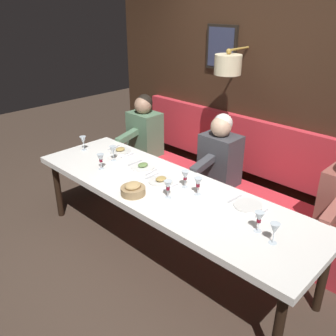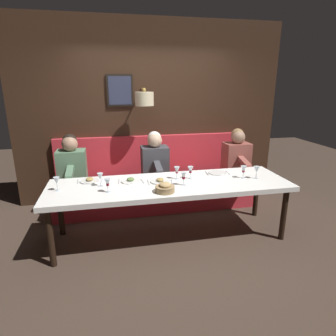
{
  "view_description": "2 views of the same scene",
  "coord_description": "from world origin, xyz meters",
  "px_view_note": "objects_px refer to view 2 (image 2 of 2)",
  "views": [
    {
      "loc": [
        -2.08,
        -2.06,
        2.31
      ],
      "look_at": [
        0.05,
        0.02,
        0.92
      ],
      "focal_mm": 38.77,
      "sensor_mm": 36.0,
      "label": 1
    },
    {
      "loc": [
        -3.25,
        0.7,
        1.93
      ],
      "look_at": [
        0.05,
        0.02,
        0.92
      ],
      "focal_mm": 30.48,
      "sensor_mm": 36.0,
      "label": 2
    }
  ],
  "objects_px": {
    "wine_glass_7": "(108,183)",
    "wine_glass_3": "(184,176)",
    "diner_middle": "(72,164)",
    "diner_near": "(155,159)",
    "wine_glass_5": "(190,170)",
    "diner_nearest": "(237,155)",
    "wine_glass_1": "(257,170)",
    "wine_glass_2": "(57,181)",
    "wine_glass_0": "(100,177)",
    "bread_bowl": "(165,188)",
    "wine_glass_4": "(177,170)",
    "dining_table": "(170,187)",
    "wine_glass_6": "(244,170)"
  },
  "relations": [
    {
      "from": "diner_nearest",
      "to": "wine_glass_6",
      "type": "height_order",
      "value": "diner_nearest"
    },
    {
      "from": "diner_near",
      "to": "wine_glass_2",
      "type": "height_order",
      "value": "diner_near"
    },
    {
      "from": "diner_middle",
      "to": "wine_glass_4",
      "type": "bearing_deg",
      "value": -118.53
    },
    {
      "from": "wine_glass_2",
      "to": "wine_glass_3",
      "type": "distance_m",
      "value": 1.46
    },
    {
      "from": "diner_near",
      "to": "wine_glass_0",
      "type": "distance_m",
      "value": 1.14
    },
    {
      "from": "diner_near",
      "to": "wine_glass_7",
      "type": "distance_m",
      "value": 1.26
    },
    {
      "from": "wine_glass_1",
      "to": "bread_bowl",
      "type": "bearing_deg",
      "value": 100.27
    },
    {
      "from": "wine_glass_4",
      "to": "wine_glass_5",
      "type": "relative_size",
      "value": 1.0
    },
    {
      "from": "wine_glass_2",
      "to": "wine_glass_7",
      "type": "bearing_deg",
      "value": -106.67
    },
    {
      "from": "wine_glass_7",
      "to": "wine_glass_3",
      "type": "bearing_deg",
      "value": -86.72
    },
    {
      "from": "wine_glass_4",
      "to": "wine_glass_6",
      "type": "bearing_deg",
      "value": -99.41
    },
    {
      "from": "wine_glass_1",
      "to": "wine_glass_2",
      "type": "relative_size",
      "value": 1.0
    },
    {
      "from": "diner_middle",
      "to": "bread_bowl",
      "type": "xyz_separation_m",
      "value": [
        -1.17,
        -1.13,
        -0.03
      ]
    },
    {
      "from": "wine_glass_5",
      "to": "wine_glass_7",
      "type": "distance_m",
      "value": 1.08
    },
    {
      "from": "diner_nearest",
      "to": "wine_glass_0",
      "type": "bearing_deg",
      "value": 111.27
    },
    {
      "from": "wine_glass_0",
      "to": "wine_glass_7",
      "type": "bearing_deg",
      "value": -159.13
    },
    {
      "from": "bread_bowl",
      "to": "diner_near",
      "type": "bearing_deg",
      "value": -3.64
    },
    {
      "from": "wine_glass_5",
      "to": "dining_table",
      "type": "bearing_deg",
      "value": 111.04
    },
    {
      "from": "wine_glass_4",
      "to": "wine_glass_7",
      "type": "relative_size",
      "value": 1.0
    },
    {
      "from": "diner_nearest",
      "to": "wine_glass_1",
      "type": "distance_m",
      "value": 0.95
    },
    {
      "from": "diner_middle",
      "to": "wine_glass_7",
      "type": "distance_m",
      "value": 1.16
    },
    {
      "from": "diner_middle",
      "to": "wine_glass_3",
      "type": "distance_m",
      "value": 1.71
    },
    {
      "from": "diner_near",
      "to": "wine_glass_3",
      "type": "relative_size",
      "value": 4.82
    },
    {
      "from": "wine_glass_7",
      "to": "bread_bowl",
      "type": "relative_size",
      "value": 0.75
    },
    {
      "from": "bread_bowl",
      "to": "diner_middle",
      "type": "bearing_deg",
      "value": 44.18
    },
    {
      "from": "diner_middle",
      "to": "wine_glass_7",
      "type": "xyz_separation_m",
      "value": [
        -1.05,
        -0.5,
        0.04
      ]
    },
    {
      "from": "wine_glass_3",
      "to": "bread_bowl",
      "type": "relative_size",
      "value": 0.75
    },
    {
      "from": "diner_middle",
      "to": "bread_bowl",
      "type": "distance_m",
      "value": 1.63
    },
    {
      "from": "wine_glass_6",
      "to": "wine_glass_0",
      "type": "bearing_deg",
      "value": 88.05
    },
    {
      "from": "wine_glass_3",
      "to": "wine_glass_4",
      "type": "relative_size",
      "value": 1.0
    },
    {
      "from": "wine_glass_0",
      "to": "bread_bowl",
      "type": "bearing_deg",
      "value": -115.42
    },
    {
      "from": "wine_glass_4",
      "to": "diner_near",
      "type": "bearing_deg",
      "value": 12.47
    },
    {
      "from": "wine_glass_0",
      "to": "bread_bowl",
      "type": "distance_m",
      "value": 0.8
    },
    {
      "from": "dining_table",
      "to": "wine_glass_0",
      "type": "height_order",
      "value": "wine_glass_0"
    },
    {
      "from": "diner_nearest",
      "to": "wine_glass_3",
      "type": "height_order",
      "value": "diner_nearest"
    },
    {
      "from": "wine_glass_5",
      "to": "wine_glass_1",
      "type": "bearing_deg",
      "value": -101.41
    },
    {
      "from": "wine_glass_0",
      "to": "wine_glass_2",
      "type": "height_order",
      "value": "same"
    },
    {
      "from": "diner_near",
      "to": "wine_glass_4",
      "type": "height_order",
      "value": "diner_near"
    },
    {
      "from": "diner_middle",
      "to": "wine_glass_2",
      "type": "distance_m",
      "value": 0.88
    },
    {
      "from": "wine_glass_3",
      "to": "diner_middle",
      "type": "bearing_deg",
      "value": 54.53
    },
    {
      "from": "diner_middle",
      "to": "wine_glass_0",
      "type": "xyz_separation_m",
      "value": [
        -0.83,
        -0.42,
        0.04
      ]
    },
    {
      "from": "wine_glass_5",
      "to": "bread_bowl",
      "type": "xyz_separation_m",
      "value": [
        -0.39,
        0.41,
        -0.07
      ]
    },
    {
      "from": "diner_middle",
      "to": "wine_glass_5",
      "type": "relative_size",
      "value": 4.82
    },
    {
      "from": "diner_nearest",
      "to": "wine_glass_1",
      "type": "relative_size",
      "value": 4.82
    },
    {
      "from": "diner_near",
      "to": "wine_glass_0",
      "type": "xyz_separation_m",
      "value": [
        -0.83,
        0.79,
        0.04
      ]
    },
    {
      "from": "diner_near",
      "to": "wine_glass_0",
      "type": "relative_size",
      "value": 4.82
    },
    {
      "from": "diner_nearest",
      "to": "wine_glass_3",
      "type": "xyz_separation_m",
      "value": [
        -0.99,
        1.14,
        0.04
      ]
    },
    {
      "from": "wine_glass_3",
      "to": "wine_glass_4",
      "type": "height_order",
      "value": "same"
    },
    {
      "from": "dining_table",
      "to": "wine_glass_0",
      "type": "relative_size",
      "value": 18.11
    },
    {
      "from": "diner_middle",
      "to": "wine_glass_0",
      "type": "height_order",
      "value": "diner_middle"
    }
  ]
}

